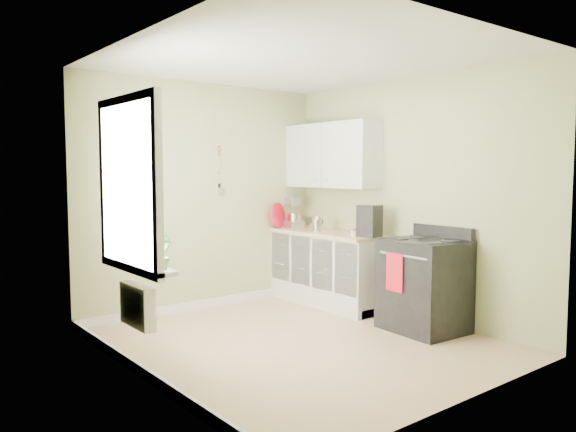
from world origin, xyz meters
TOP-DOWN VIEW (x-y plane):
  - floor at (0.00, 0.00)m, footprint 3.20×3.60m
  - ceiling at (0.00, 0.00)m, footprint 3.20×3.60m
  - wall_back at (0.00, 1.81)m, footprint 3.20×0.02m
  - wall_left at (-1.61, 0.00)m, footprint 0.02×3.60m
  - wall_right at (1.61, 0.00)m, footprint 0.02×3.60m
  - base_cabinets at (1.30, 1.00)m, footprint 0.60×1.60m
  - countertop at (1.29, 1.00)m, footprint 0.64×1.60m
  - upper_cabinets at (1.43, 1.10)m, footprint 0.35×1.40m
  - window at (-1.58, 0.30)m, footprint 0.06×1.14m
  - window_sill at (-1.51, 0.30)m, footprint 0.18×1.14m
  - radiator at (-1.54, 0.25)m, footprint 0.12×0.50m
  - wall_utensils at (0.20, 1.78)m, footprint 0.02×0.14m
  - stove at (1.28, -0.48)m, footprint 0.74×0.82m
  - stand_mixer at (1.27, 1.74)m, footprint 0.25×0.38m
  - kettle at (1.14, 1.05)m, footprint 0.20×0.11m
  - coffee_maker at (1.27, 0.30)m, footprint 0.24×0.26m
  - red_tray at (1.05, 1.72)m, footprint 0.33×0.18m
  - jar at (1.16, 0.44)m, footprint 0.08×0.08m
  - plant_a at (-1.50, -0.15)m, footprint 0.21×0.20m
  - plant_b at (-1.50, 0.45)m, footprint 0.22×0.23m
  - plant_c at (-1.50, 0.72)m, footprint 0.17×0.17m

SIDE VIEW (x-z plane):
  - floor at x=0.00m, z-range -0.02..0.00m
  - base_cabinets at x=1.30m, z-range 0.00..0.87m
  - stove at x=1.28m, z-range -0.06..1.02m
  - radiator at x=-1.54m, z-range 0.38..0.73m
  - window_sill at x=-1.51m, z-range 0.86..0.90m
  - countertop at x=1.29m, z-range 0.87..0.91m
  - jar at x=1.16m, z-range 0.91..1.00m
  - kettle at x=1.14m, z-range 0.91..1.11m
  - plant_c at x=-1.50m, z-range 0.90..1.18m
  - plant_b at x=-1.50m, z-range 0.90..1.22m
  - plant_a at x=-1.50m, z-range 0.90..1.23m
  - red_tray at x=1.05m, z-range 0.91..1.25m
  - coffee_maker at x=1.27m, z-range 0.90..1.26m
  - stand_mixer at x=1.27m, z-range 0.88..1.32m
  - wall_back at x=0.00m, z-range 0.00..2.70m
  - wall_left at x=-1.61m, z-range 0.00..2.70m
  - wall_right at x=1.61m, z-range 0.00..2.70m
  - window at x=-1.58m, z-range 0.83..2.27m
  - wall_utensils at x=0.20m, z-range 1.27..1.85m
  - upper_cabinets at x=1.43m, z-range 1.45..2.25m
  - ceiling at x=0.00m, z-range 2.70..2.72m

